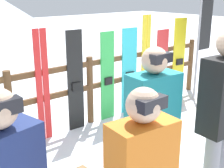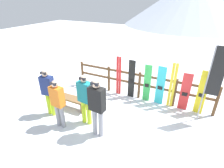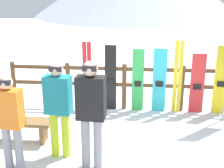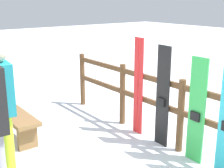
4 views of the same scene
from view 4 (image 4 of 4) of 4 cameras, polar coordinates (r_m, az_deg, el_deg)
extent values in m
cylinder|color=brown|center=(6.47, -5.42, 0.82)|extent=(0.10, 0.10, 1.08)
cylinder|color=brown|center=(5.44, 1.93, -1.92)|extent=(0.10, 0.10, 1.08)
cylinder|color=brown|center=(4.56, 12.43, -5.76)|extent=(0.10, 0.10, 1.08)
cube|color=brown|center=(4.54, 12.47, -5.13)|extent=(5.24, 0.05, 0.08)
cube|color=brown|center=(4.43, 12.75, -0.56)|extent=(5.24, 0.05, 0.08)
cube|color=brown|center=(5.15, -17.40, -5.36)|extent=(1.26, 0.36, 0.06)
cube|color=brown|center=(5.65, -18.91, -5.96)|extent=(0.08, 0.29, 0.36)
cube|color=brown|center=(4.82, -15.20, -9.37)|extent=(0.08, 0.29, 0.36)
cylinder|color=#B7D826|center=(4.31, -19.25, -9.61)|extent=(0.14, 0.14, 0.80)
cylinder|color=#B7D826|center=(4.14, -18.39, -10.57)|extent=(0.14, 0.14, 0.80)
cube|color=teal|center=(3.98, -19.70, -0.73)|extent=(0.45, 0.28, 0.63)
cube|color=red|center=(5.04, 4.43, -0.40)|extent=(0.09, 0.02, 1.58)
cube|color=red|center=(4.96, 5.24, -0.66)|extent=(0.09, 0.02, 1.58)
cube|color=black|center=(4.64, 9.24, -2.33)|extent=(0.26, 0.04, 1.52)
cube|color=black|center=(4.65, 8.97, -3.28)|extent=(0.14, 0.04, 0.12)
cube|color=green|center=(4.28, 15.23, -4.76)|extent=(0.26, 0.03, 1.44)
cube|color=black|center=(4.28, 14.94, -5.75)|extent=(0.14, 0.03, 0.12)
camera|label=1|loc=(5.50, -43.25, 10.43)|focal=50.00mm
camera|label=2|loc=(3.05, -112.27, 23.34)|focal=28.00mm
camera|label=3|loc=(4.29, -95.35, 8.17)|focal=50.00mm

